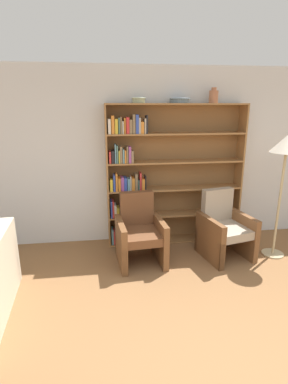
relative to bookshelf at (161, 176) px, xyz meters
name	(u,v)px	position (x,y,z in m)	size (l,w,h in m)	color
ground_plane	(240,383)	(0.14, -2.74, -1.09)	(24.00, 24.00, 0.00)	brown
wall_back	(168,157)	(0.14, 0.17, 0.28)	(12.00, 0.06, 2.75)	silver
bookshelf	(161,176)	(0.00, 0.00, 0.00)	(2.14, 0.30, 2.20)	olive
bowl_cream	(139,100)	(-0.35, -0.02, 1.15)	(0.21, 0.21, 0.08)	gray
bowl_stoneware	(180,100)	(0.26, -0.02, 1.15)	(0.30, 0.30, 0.07)	slate
vase_tall	(214,96)	(0.78, -0.02, 1.20)	(0.14, 0.14, 0.22)	#A36647
armchair_leather	(140,233)	(-0.41, -0.63, -0.67)	(0.69, 0.73, 0.97)	brown
armchair_cushioned	(224,229)	(0.84, -0.63, -0.67)	(0.77, 0.80, 0.97)	brown
floor_lamp	(286,151)	(1.60, -0.72, 0.48)	(0.44, 0.44, 1.79)	tan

